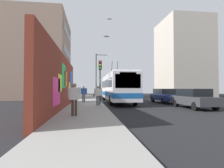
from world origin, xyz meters
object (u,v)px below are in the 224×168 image
Objects in this scene: traffic_light at (100,75)px; street_lamp at (98,73)px; parked_car_navy at (165,95)px; pedestrian_near_wall at (74,97)px; pedestrian_midblock at (84,93)px; parked_car_dark_gray at (193,98)px; pedestrian_at_curb at (98,94)px; city_bus at (117,87)px.

street_lamp is (7.13, -0.12, 0.81)m from traffic_light.
parked_car_navy is 2.58× the size of pedestrian_near_wall.
pedestrian_near_wall is 1.01× the size of pedestrian_midblock.
pedestrian_midblock is (5.84, 8.94, 0.32)m from parked_car_dark_gray.
traffic_light is (-2.31, 7.35, 2.06)m from parked_car_navy.
pedestrian_midblock reaches higher than parked_car_navy.
traffic_light is 0.67× the size of street_lamp.
pedestrian_near_wall is 0.28× the size of street_lamp.
pedestrian_at_curb is 0.27× the size of street_lamp.
city_bus reaches higher than pedestrian_near_wall.
parked_car_navy is 8.95m from pedestrian_midblock.
pedestrian_midblock is at bearing 106.58° from city_bus.
traffic_light is at bearing 107.43° from parked_car_navy.
city_bus is 7.08× the size of pedestrian_near_wall.
traffic_light reaches higher than pedestrian_near_wall.
parked_car_navy is at bearing -44.59° from pedestrian_near_wall.
city_bus is 5.49m from parked_car_navy.
pedestrian_at_curb is (-4.97, 2.41, -0.65)m from city_bus.
pedestrian_at_curb is (5.78, -1.53, -0.05)m from pedestrian_near_wall.
street_lamp is (4.46, -1.71, 2.55)m from pedestrian_midblock.
pedestrian_midblock is 3.56m from traffic_light.
parked_car_dark_gray is 2.59× the size of pedestrian_at_curb.
parked_car_dark_gray and parked_car_navy have the same top height.
pedestrian_at_curb reaches higher than parked_car_navy.
traffic_light is (1.18, -0.26, 1.77)m from pedestrian_at_curb.
parked_car_navy is 2.68× the size of pedestrian_at_curb.
pedestrian_near_wall is 5.98m from pedestrian_at_curb.
traffic_light reaches higher than pedestrian_at_curb.
traffic_light is (6.96, -1.79, 1.72)m from pedestrian_near_wall.
street_lamp is at bearing -7.73° from pedestrian_near_wall.
parked_car_navy is 0.73× the size of street_lamp.
pedestrian_near_wall reaches higher than pedestrian_at_curb.
city_bus is at bearing -20.14° from pedestrian_near_wall.
city_bus is at bearing -73.42° from pedestrian_midblock.
city_bus is 5.56m from pedestrian_at_curb.
pedestrian_near_wall is 9.64m from pedestrian_midblock.
pedestrian_near_wall reaches higher than pedestrian_midblock.
pedestrian_at_curb is at bearing 177.37° from street_lamp.
pedestrian_midblock is (3.85, 1.33, 0.03)m from pedestrian_at_curb.
pedestrian_near_wall is 0.42× the size of traffic_light.
pedestrian_at_curb reaches higher than parked_car_dark_gray.
street_lamp reaches higher than parked_car_navy.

